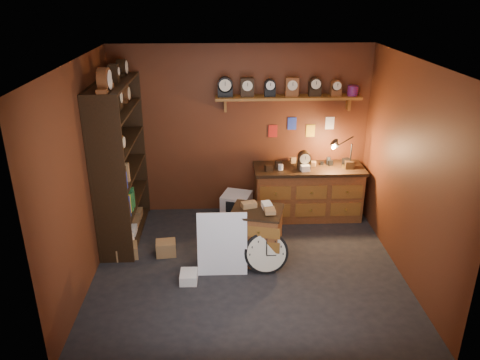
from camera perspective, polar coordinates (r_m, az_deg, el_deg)
name	(u,v)px	position (r m, az deg, el deg)	size (l,w,h in m)	color
floor	(247,267)	(6.36, 0.89, -10.58)	(4.00, 4.00, 0.00)	black
room_shell	(251,142)	(5.71, 1.39, 4.65)	(4.02, 3.62, 2.71)	#582915
shelving_unit	(117,156)	(6.84, -14.71, 2.83)	(0.47, 1.60, 2.58)	black
workbench	(308,189)	(7.55, 8.27, -1.11)	(1.72, 0.66, 1.36)	brown
low_cabinet	(257,233)	(6.32, 2.06, -6.50)	(0.78, 0.70, 0.84)	brown
big_round_clock	(266,253)	(6.14, 3.22, -8.82)	(0.57, 0.18, 0.57)	black
white_panel	(223,271)	(6.28, -2.12, -11.07)	(0.64, 0.03, 0.85)	silver
mini_fridge	(237,207)	(7.46, -0.42, -3.29)	(0.54, 0.56, 0.44)	silver
floor_box_a	(127,251)	(6.72, -13.62, -8.42)	(0.29, 0.25, 0.18)	#986E42
floor_box_b	(189,277)	(6.09, -6.26, -11.66)	(0.22, 0.26, 0.13)	white
floor_box_c	(166,248)	(6.66, -9.01, -8.19)	(0.27, 0.23, 0.20)	#986E42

